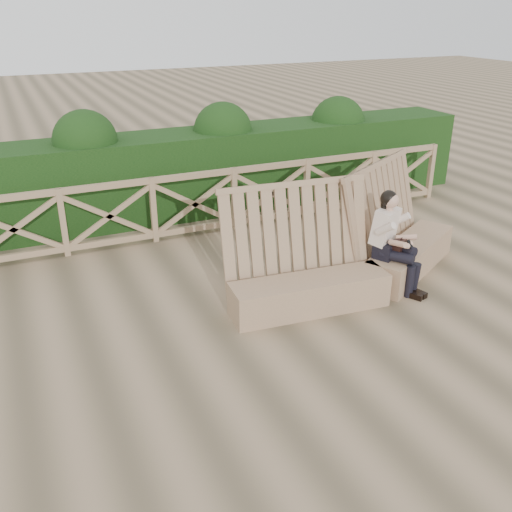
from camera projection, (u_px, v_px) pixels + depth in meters
name	position (u px, v px, depth m)	size (l,w,h in m)	color
ground	(289.00, 332.00, 6.92)	(60.00, 60.00, 0.00)	brown
bench	(360.00, 261.00, 7.88)	(4.01, 1.71, 1.58)	#937354
woman	(392.00, 238.00, 7.72)	(0.61, 0.88, 1.39)	black
guardrail	(195.00, 204.00, 9.61)	(10.10, 0.09, 1.10)	#9C795B
hedge	(173.00, 175.00, 10.53)	(12.00, 1.20, 1.50)	black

